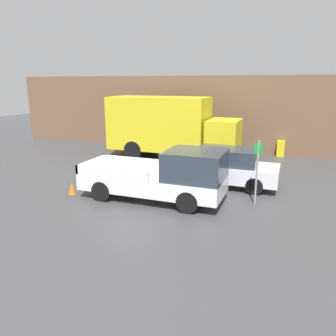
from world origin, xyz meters
name	(u,v)px	position (x,y,z in m)	size (l,w,h in m)	color
ground_plane	(130,191)	(0.00, 0.00, 0.00)	(60.00, 60.00, 0.00)	#3D3D3F
building_wall	(194,113)	(0.00, 9.62, 2.44)	(28.00, 0.15, 4.88)	brown
pickup_truck	(166,176)	(1.84, -0.55, 0.97)	(5.59, 2.11, 2.05)	silver
car	(224,167)	(3.56, 2.19, 0.85)	(4.74, 1.88, 1.68)	silver
delivery_truck	(168,126)	(-0.70, 6.49, 1.95)	(7.74, 2.63, 3.62)	gold
parking_sign	(257,169)	(5.15, 0.21, 1.38)	(0.30, 0.07, 2.45)	gray
newspaper_box	(281,148)	(5.70, 9.30, 0.49)	(0.45, 0.40, 0.98)	gold
traffic_cone	(72,188)	(-2.06, -1.19, 0.23)	(0.32, 0.32, 0.47)	orange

